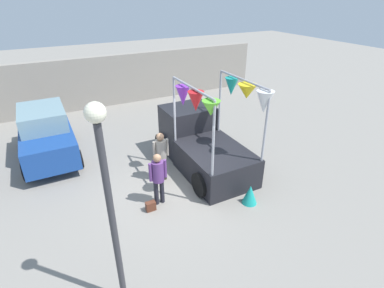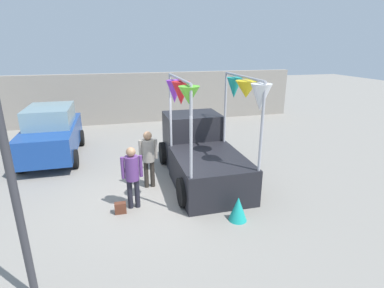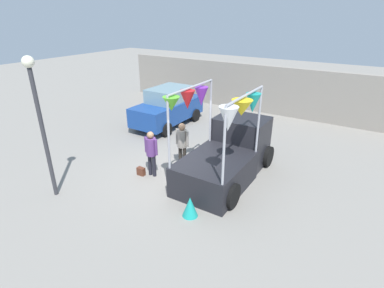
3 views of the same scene
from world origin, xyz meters
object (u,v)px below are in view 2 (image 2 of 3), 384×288
(vendor_truck, at_px, (200,149))
(folded_kite_bundle_teal, at_px, (238,209))
(parked_car, at_px, (52,133))
(handbag, at_px, (120,208))
(street_lamp, at_px, (4,141))
(person_customer, at_px, (132,172))
(person_vendor, at_px, (148,154))

(vendor_truck, bearing_deg, folded_kite_bundle_teal, -86.94)
(parked_car, height_order, folded_kite_bundle_teal, parked_car)
(parked_car, relative_size, handbag, 14.29)
(vendor_truck, xyz_separation_m, street_lamp, (-3.99, -4.02, 1.83))
(handbag, height_order, street_lamp, street_lamp)
(folded_kite_bundle_teal, bearing_deg, parked_car, 130.90)
(parked_car, xyz_separation_m, handbag, (2.22, -4.65, -0.80))
(parked_car, xyz_separation_m, folded_kite_bundle_teal, (4.91, -5.67, -0.64))
(vendor_truck, bearing_deg, handbag, -146.69)
(parked_car, xyz_separation_m, street_lamp, (0.78, -6.99, 1.78))
(handbag, bearing_deg, person_customer, 29.74)
(vendor_truck, height_order, handbag, vendor_truck)
(vendor_truck, bearing_deg, street_lamp, -134.80)
(parked_car, distance_m, folded_kite_bundle_teal, 7.53)
(vendor_truck, xyz_separation_m, person_vendor, (-1.66, -0.39, 0.12))
(vendor_truck, height_order, person_customer, vendor_truck)
(vendor_truck, xyz_separation_m, parked_car, (-4.77, 2.97, 0.05))
(parked_car, height_order, person_customer, parked_car)
(person_vendor, distance_m, folded_kite_bundle_teal, 3.01)
(person_vendor, distance_m, handbag, 1.79)
(vendor_truck, height_order, street_lamp, street_lamp)
(parked_car, bearing_deg, folded_kite_bundle_teal, -49.10)
(person_customer, xyz_separation_m, street_lamp, (-1.80, -2.55, 1.74))
(person_customer, height_order, street_lamp, street_lamp)
(handbag, bearing_deg, vendor_truck, 33.31)
(parked_car, xyz_separation_m, person_customer, (2.57, -4.45, 0.04))
(handbag, relative_size, street_lamp, 0.07)
(person_customer, relative_size, person_vendor, 0.96)
(folded_kite_bundle_teal, bearing_deg, handbag, 159.14)
(folded_kite_bundle_teal, bearing_deg, person_customer, 152.36)
(person_vendor, xyz_separation_m, street_lamp, (-2.33, -3.63, 1.70))
(street_lamp, xyz_separation_m, folded_kite_bundle_teal, (4.14, 1.32, -2.42))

